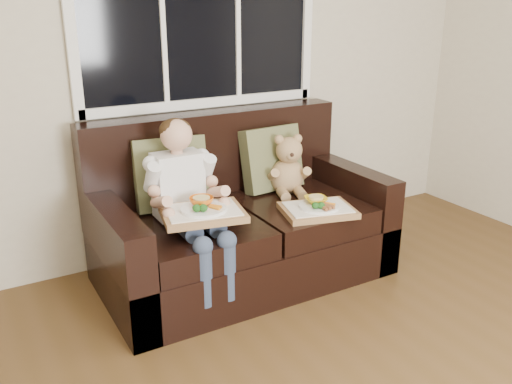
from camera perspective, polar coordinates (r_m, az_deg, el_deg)
loveseat at (r=3.32m, az=-1.84°, el=-3.57°), size 1.70×0.92×0.96m
pillow_left at (r=3.19m, az=-8.97°, el=1.94°), size 0.44×0.25×0.43m
pillow_right at (r=3.49m, az=1.67°, el=3.53°), size 0.42×0.22×0.42m
child at (r=2.95m, az=-7.45°, el=0.24°), size 0.39×0.60×0.87m
teddy_bear at (r=3.43m, az=3.44°, el=2.45°), size 0.27×0.33×0.39m
tray_left at (r=2.83m, az=-5.63°, el=-2.03°), size 0.48×0.40×0.10m
tray_right at (r=3.14m, az=6.51°, el=-1.72°), size 0.47×0.40×0.09m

